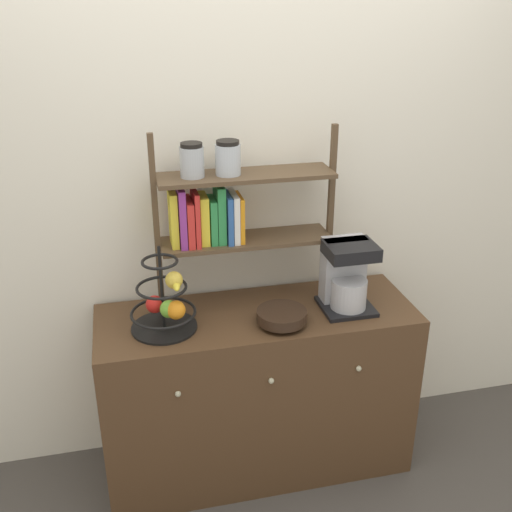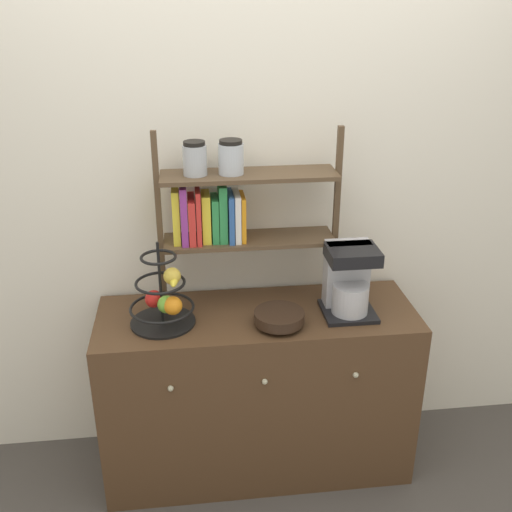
{
  "view_description": "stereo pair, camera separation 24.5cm",
  "coord_description": "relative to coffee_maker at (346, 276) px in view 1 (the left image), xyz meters",
  "views": [
    {
      "loc": [
        -0.52,
        -1.94,
        2.07
      ],
      "look_at": [
        -0.01,
        0.24,
        1.08
      ],
      "focal_mm": 42.0,
      "sensor_mm": 36.0,
      "label": 1
    },
    {
      "loc": [
        -0.27,
        -1.98,
        2.07
      ],
      "look_at": [
        -0.01,
        0.24,
        1.08
      ],
      "focal_mm": 42.0,
      "sensor_mm": 36.0,
      "label": 2
    }
  ],
  "objects": [
    {
      "name": "ground_plane",
      "position": [
        -0.39,
        -0.21,
        -0.96
      ],
      "size": [
        12.0,
        12.0,
        0.0
      ],
      "primitive_type": "plane",
      "color": "#47423D"
    },
    {
      "name": "coffee_maker",
      "position": [
        0.0,
        0.0,
        0.0
      ],
      "size": [
        0.22,
        0.22,
        0.31
      ],
      "color": "black",
      "rests_on": "sideboard"
    },
    {
      "name": "shelf_hutch",
      "position": [
        -0.51,
        0.15,
        0.31
      ],
      "size": [
        0.77,
        0.2,
        0.77
      ],
      "color": "brown",
      "rests_on": "sideboard"
    },
    {
      "name": "fruit_stand",
      "position": [
        -0.77,
        -0.02,
        -0.03
      ],
      "size": [
        0.27,
        0.27,
        0.36
      ],
      "color": "black",
      "rests_on": "sideboard"
    },
    {
      "name": "sideboard",
      "position": [
        -0.39,
        0.03,
        -0.55
      ],
      "size": [
        1.37,
        0.5,
        0.81
      ],
      "color": "#4C331E",
      "rests_on": "ground_plane"
    },
    {
      "name": "wall_back",
      "position": [
        -0.39,
        0.31,
        0.34
      ],
      "size": [
        7.0,
        0.05,
        2.6
      ],
      "primitive_type": "cube",
      "color": "silver",
      "rests_on": "ground_plane"
    },
    {
      "name": "wooden_bowl",
      "position": [
        -0.31,
        -0.09,
        -0.11
      ],
      "size": [
        0.21,
        0.21,
        0.06
      ],
      "color": "black",
      "rests_on": "sideboard"
    }
  ]
}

